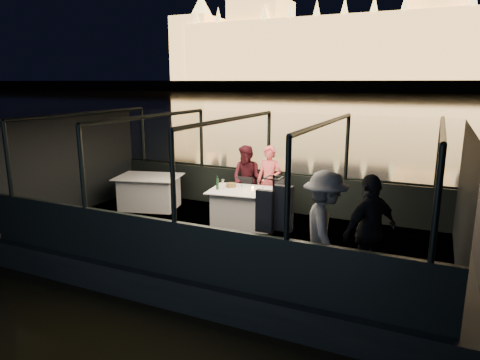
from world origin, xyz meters
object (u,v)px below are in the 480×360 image
at_px(coat_stand, 273,224).
at_px(chair_port_right, 273,201).
at_px(person_man_maroon, 247,181).
at_px(wine_bottle, 217,182).
at_px(dining_table_aft, 149,193).
at_px(dining_table_central, 244,207).
at_px(passenger_dark, 370,231).
at_px(person_woman_coral, 269,184).
at_px(passenger_stripe, 324,232).
at_px(chair_port_left, 241,196).

bearing_deg(coat_stand, chair_port_right, 110.42).
distance_m(person_man_maroon, wine_bottle, 1.11).
bearing_deg(chair_port_right, dining_table_aft, -167.81).
height_order(chair_port_right, coat_stand, coat_stand).
height_order(dining_table_central, person_man_maroon, person_man_maroon).
bearing_deg(dining_table_aft, person_man_maroon, 17.65).
height_order(chair_port_right, person_man_maroon, person_man_maroon).
bearing_deg(dining_table_central, chair_port_right, 50.53).
xyz_separation_m(dining_table_aft, chair_port_right, (3.02, 0.35, 0.06)).
bearing_deg(chair_port_right, passenger_dark, -38.64).
bearing_deg(dining_table_aft, dining_table_central, -3.96).
bearing_deg(chair_port_right, person_woman_coral, 132.36).
bearing_deg(coat_stand, person_woman_coral, 111.93).
bearing_deg(dining_table_aft, passenger_stripe, -25.16).
height_order(chair_port_right, person_woman_coral, person_woman_coral).
relative_size(person_woman_coral, passenger_stripe, 0.91).
bearing_deg(passenger_stripe, person_man_maroon, 16.52).
relative_size(dining_table_central, person_man_maroon, 0.93).
distance_m(chair_port_right, wine_bottle, 1.30).
xyz_separation_m(chair_port_left, person_woman_coral, (0.62, 0.15, 0.30)).
bearing_deg(passenger_dark, person_woman_coral, -99.15).
relative_size(coat_stand, person_woman_coral, 1.03).
bearing_deg(person_man_maroon, coat_stand, -52.64).
height_order(chair_port_left, person_woman_coral, person_woman_coral).
xyz_separation_m(dining_table_central, coat_stand, (1.45, -2.19, 0.51)).
distance_m(chair_port_left, coat_stand, 3.37).
relative_size(passenger_stripe, passenger_dark, 1.03).
distance_m(dining_table_central, chair_port_right, 0.69).
bearing_deg(chair_port_right, person_man_maroon, 160.34).
bearing_deg(person_woman_coral, chair_port_right, -50.78).
relative_size(person_woman_coral, person_man_maroon, 1.03).
bearing_deg(chair_port_left, person_man_maroon, 78.31).
distance_m(coat_stand, passenger_stripe, 0.77).
xyz_separation_m(person_woman_coral, wine_bottle, (-0.81, -0.95, 0.17)).
bearing_deg(person_man_maroon, passenger_dark, -33.05).
height_order(dining_table_aft, wine_bottle, wine_bottle).
relative_size(dining_table_central, chair_port_right, 1.60).
bearing_deg(person_man_maroon, wine_bottle, -93.75).
relative_size(person_man_maroon, passenger_dark, 0.91).
relative_size(dining_table_aft, passenger_dark, 0.87).
xyz_separation_m(person_man_maroon, wine_bottle, (-0.21, -1.08, 0.17)).
bearing_deg(passenger_stripe, passenger_dark, -87.64).
relative_size(dining_table_aft, wine_bottle, 5.13).
height_order(dining_table_central, passenger_dark, passenger_dark).
height_order(dining_table_aft, chair_port_right, chair_port_right).
relative_size(dining_table_aft, chair_port_left, 1.77).
distance_m(dining_table_aft, coat_stand, 4.71).
height_order(dining_table_aft, coat_stand, coat_stand).
xyz_separation_m(chair_port_right, person_man_maroon, (-0.77, 0.36, 0.30)).
relative_size(chair_port_left, chair_port_right, 0.93).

